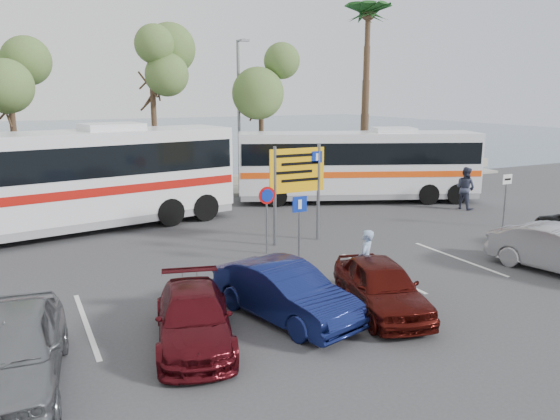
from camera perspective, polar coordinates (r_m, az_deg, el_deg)
name	(u,v)px	position (r m, az deg, el deg)	size (l,w,h in m)	color
ground	(317,271)	(17.19, 3.86, -6.35)	(120.00, 120.00, 0.00)	#363639
kerb_strip	(186,195)	(29.74, -9.85, 1.58)	(44.00, 2.40, 0.15)	gray
seawall	(175,185)	(31.59, -10.91, 2.57)	(48.00, 0.80, 0.60)	gray
sea	(80,136)	(74.71, -20.18, 7.26)	(140.00, 140.00, 0.00)	#415C68
tree_left	(8,80)	(28.06, -26.51, 12.06)	(3.20, 3.20, 7.20)	#382619
tree_mid	(152,68)	(28.88, -13.27, 14.25)	(3.20, 3.20, 8.00)	#382619
tree_right	(261,79)	(30.83, -2.01, 13.50)	(3.20, 3.20, 7.40)	#382619
palm_tree	(368,16)	(34.60, 9.19, 19.36)	(4.80, 4.80, 11.20)	#382619
street_lamp_right	(239,109)	(29.80, -4.27, 10.50)	(0.45, 1.15, 8.01)	slate
direction_sign	(297,178)	(19.82, 1.81, 3.39)	(2.20, 0.12, 3.60)	slate
sign_no_stop	(267,209)	(18.55, -1.39, 0.10)	(0.60, 0.08, 2.35)	slate
sign_parking	(299,220)	(17.36, 2.04, -1.10)	(0.50, 0.07, 2.25)	slate
sign_taxi	(506,193)	(24.18, 22.53, 1.64)	(0.50, 0.07, 2.20)	slate
lane_markings	(300,286)	(15.84, 2.10, -7.96)	(12.02, 4.20, 0.01)	silver
coach_bus_left	(63,184)	(22.86, -21.69, 2.54)	(13.92, 5.15, 4.25)	white
coach_bus_right	(357,167)	(28.04, 8.09, 4.43)	(12.05, 6.95, 3.74)	white
car_silver_a	(10,351)	(11.55, -26.39, -13.05)	(1.85, 4.59, 1.56)	slate
car_blue	(285,292)	(13.47, 0.48, -8.55)	(1.46, 4.19, 1.38)	#10194E
car_maroon	(194,318)	(12.41, -9.00, -11.09)	(1.63, 4.02, 1.17)	#4A0C12
car_red	(381,286)	(14.14, 10.53, -7.82)	(1.58, 3.92, 1.34)	#420D09
pedestrian_near	(366,260)	(15.54, 8.93, -5.16)	(0.63, 0.41, 1.72)	#859DC2
pedestrian_far	(465,188)	(27.39, 18.79, 2.18)	(0.98, 0.76, 2.01)	#353A50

